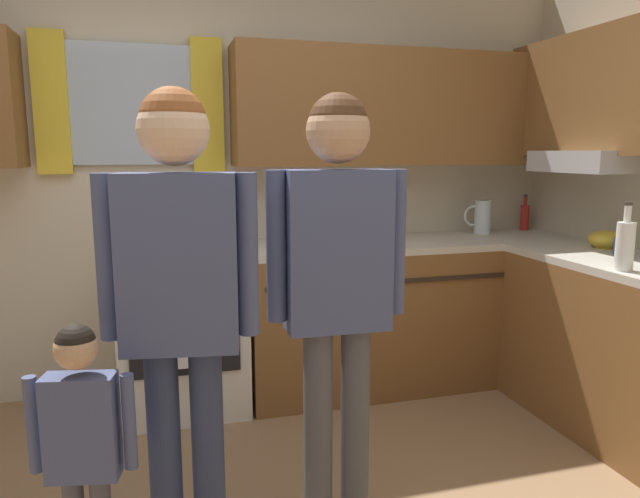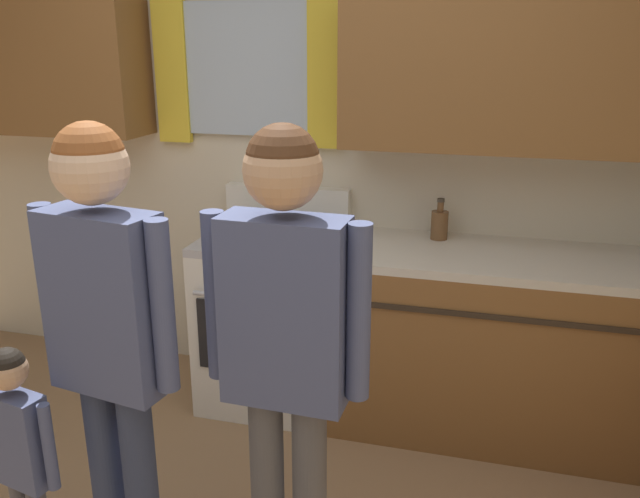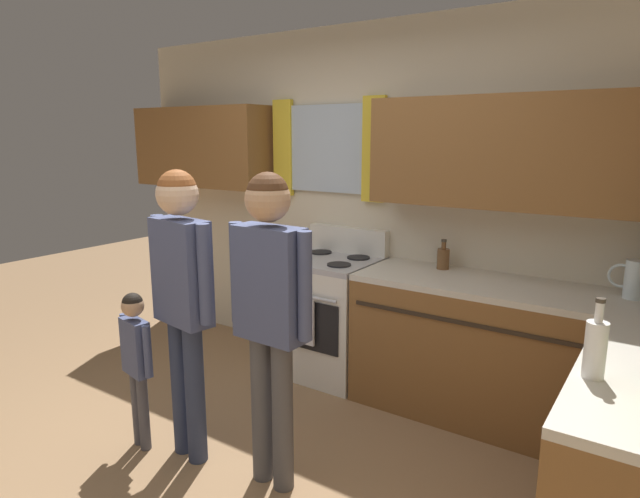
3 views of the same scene
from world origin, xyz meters
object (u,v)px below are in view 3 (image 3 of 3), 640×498
at_px(bottle_milk_white, 595,348).
at_px(stove_oven, 330,314).
at_px(bottle_squat_brown, 443,258).
at_px(adult_holding_child, 182,283).
at_px(water_pitcher, 633,279).
at_px(small_child, 136,352).
at_px(adult_in_plaid, 270,296).

bearing_deg(bottle_milk_white, stove_oven, 149.60).
relative_size(bottle_squat_brown, adult_holding_child, 0.13).
distance_m(bottle_milk_white, water_pitcher, 1.25).
height_order(bottle_squat_brown, water_pitcher, water_pitcher).
bearing_deg(water_pitcher, adult_holding_child, -143.15).
distance_m(bottle_milk_white, adult_holding_child, 1.99).
xyz_separation_m(bottle_squat_brown, water_pitcher, (1.14, -0.05, 0.03)).
height_order(bottle_milk_white, adult_holding_child, adult_holding_child).
xyz_separation_m(bottle_squat_brown, adult_holding_child, (-0.86, -1.55, 0.05)).
distance_m(bottle_squat_brown, small_child, 2.06).
bearing_deg(small_child, bottle_milk_white, 8.73).
bearing_deg(bottle_squat_brown, stove_oven, -167.85).
distance_m(adult_holding_child, small_child, 0.54).
relative_size(bottle_milk_white, water_pitcher, 1.42).
bearing_deg(adult_holding_child, stove_oven, 87.89).
distance_m(bottle_squat_brown, adult_in_plaid, 1.52).
bearing_deg(bottle_squat_brown, adult_holding_child, -119.05).
bearing_deg(bottle_squat_brown, bottle_milk_white, -49.60).
xyz_separation_m(stove_oven, adult_in_plaid, (0.50, -1.31, 0.56)).
height_order(water_pitcher, small_child, water_pitcher).
distance_m(adult_in_plaid, small_child, 0.97).
bearing_deg(bottle_milk_white, adult_holding_child, -172.71).
bearing_deg(adult_holding_child, small_child, -162.26).
height_order(bottle_milk_white, adult_in_plaid, adult_in_plaid).
relative_size(stove_oven, adult_holding_child, 0.68).
distance_m(stove_oven, bottle_milk_white, 2.29).
relative_size(stove_oven, adult_in_plaid, 0.67).
height_order(adult_holding_child, adult_in_plaid, adult_in_plaid).
height_order(bottle_squat_brown, adult_in_plaid, adult_in_plaid).
bearing_deg(adult_in_plaid, stove_oven, 110.82).
bearing_deg(bottle_milk_white, water_pitcher, 88.66).
distance_m(water_pitcher, small_child, 2.83).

